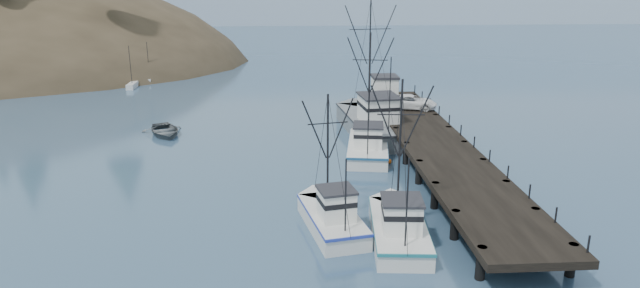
{
  "coord_description": "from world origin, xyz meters",
  "views": [
    {
      "loc": [
        0.66,
        -31.76,
        16.57
      ],
      "look_at": [
        3.59,
        14.37,
        2.5
      ],
      "focal_mm": 32.0,
      "sensor_mm": 36.0,
      "label": 1
    }
  ],
  "objects_px": {
    "work_vessel": "(372,122)",
    "trawler_mid": "(331,216)",
    "pier": "(435,145)",
    "motorboat": "(165,135)",
    "trawler_near": "(398,226)",
    "pier_shed": "(385,87)",
    "pickup_truck": "(411,102)",
    "trawler_far": "(368,146)"
  },
  "relations": [
    {
      "from": "work_vessel",
      "to": "pier_shed",
      "type": "xyz_separation_m",
      "value": [
        2.6,
        7.67,
        2.19
      ]
    },
    {
      "from": "trawler_near",
      "to": "pickup_truck",
      "type": "height_order",
      "value": "trawler_near"
    },
    {
      "from": "trawler_mid",
      "to": "work_vessel",
      "type": "bearing_deg",
      "value": 74.79
    },
    {
      "from": "pickup_truck",
      "to": "pier",
      "type": "bearing_deg",
      "value": -167.62
    },
    {
      "from": "trawler_mid",
      "to": "motorboat",
      "type": "distance_m",
      "value": 28.46
    },
    {
      "from": "trawler_mid",
      "to": "work_vessel",
      "type": "relative_size",
      "value": 0.54
    },
    {
      "from": "trawler_near",
      "to": "pier",
      "type": "bearing_deg",
      "value": 67.02
    },
    {
      "from": "trawler_mid",
      "to": "work_vessel",
      "type": "height_order",
      "value": "work_vessel"
    },
    {
      "from": "pier_shed",
      "to": "pickup_truck",
      "type": "relative_size",
      "value": 0.57
    },
    {
      "from": "pier_shed",
      "to": "work_vessel",
      "type": "bearing_deg",
      "value": -108.74
    },
    {
      "from": "trawler_near",
      "to": "trawler_far",
      "type": "height_order",
      "value": "trawler_far"
    },
    {
      "from": "work_vessel",
      "to": "motorboat",
      "type": "relative_size",
      "value": 2.91
    },
    {
      "from": "work_vessel",
      "to": "trawler_mid",
      "type": "bearing_deg",
      "value": -105.21
    },
    {
      "from": "pier",
      "to": "trawler_far",
      "type": "bearing_deg",
      "value": 151.14
    },
    {
      "from": "motorboat",
      "to": "trawler_near",
      "type": "bearing_deg",
      "value": -72.85
    },
    {
      "from": "trawler_mid",
      "to": "trawler_far",
      "type": "relative_size",
      "value": 0.81
    },
    {
      "from": "trawler_mid",
      "to": "pickup_truck",
      "type": "relative_size",
      "value": 1.68
    },
    {
      "from": "motorboat",
      "to": "pier",
      "type": "bearing_deg",
      "value": -43.57
    },
    {
      "from": "work_vessel",
      "to": "trawler_far",
      "type": "bearing_deg",
      "value": -101.58
    },
    {
      "from": "trawler_far",
      "to": "pickup_truck",
      "type": "relative_size",
      "value": 2.08
    },
    {
      "from": "pier_shed",
      "to": "pier",
      "type": "bearing_deg",
      "value": -85.24
    },
    {
      "from": "work_vessel",
      "to": "pier_shed",
      "type": "bearing_deg",
      "value": 71.26
    },
    {
      "from": "pier",
      "to": "motorboat",
      "type": "distance_m",
      "value": 28.3
    },
    {
      "from": "pier",
      "to": "pier_shed",
      "type": "bearing_deg",
      "value": 94.76
    },
    {
      "from": "motorboat",
      "to": "pier_shed",
      "type": "bearing_deg",
      "value": -4.73
    },
    {
      "from": "pier",
      "to": "motorboat",
      "type": "relative_size",
      "value": 7.45
    },
    {
      "from": "pickup_truck",
      "to": "motorboat",
      "type": "xyz_separation_m",
      "value": [
        -26.61,
        -1.73,
        -2.77
      ]
    },
    {
      "from": "trawler_far",
      "to": "pier_shed",
      "type": "xyz_separation_m",
      "value": [
        4.09,
        14.92,
        2.6
      ]
    },
    {
      "from": "trawler_far",
      "to": "motorboat",
      "type": "relative_size",
      "value": 1.96
    },
    {
      "from": "work_vessel",
      "to": "pickup_truck",
      "type": "height_order",
      "value": "work_vessel"
    },
    {
      "from": "pier",
      "to": "pier_shed",
      "type": "height_order",
      "value": "pier_shed"
    },
    {
      "from": "trawler_near",
      "to": "motorboat",
      "type": "bearing_deg",
      "value": 127.87
    },
    {
      "from": "pier",
      "to": "motorboat",
      "type": "bearing_deg",
      "value": 157.15
    },
    {
      "from": "pier_shed",
      "to": "motorboat",
      "type": "distance_m",
      "value": 25.75
    },
    {
      "from": "pier",
      "to": "trawler_far",
      "type": "xyz_separation_m",
      "value": [
        -5.59,
        3.08,
        -0.87
      ]
    },
    {
      "from": "pier",
      "to": "pickup_truck",
      "type": "distance_m",
      "value": 12.76
    },
    {
      "from": "pier",
      "to": "pickup_truck",
      "type": "xyz_separation_m",
      "value": [
        0.58,
        12.7,
        1.08
      ]
    },
    {
      "from": "trawler_far",
      "to": "pickup_truck",
      "type": "height_order",
      "value": "trawler_far"
    },
    {
      "from": "trawler_far",
      "to": "motorboat",
      "type": "bearing_deg",
      "value": 158.9
    },
    {
      "from": "work_vessel",
      "to": "pier",
      "type": "bearing_deg",
      "value": -68.33
    },
    {
      "from": "pickup_truck",
      "to": "motorboat",
      "type": "relative_size",
      "value": 0.94
    },
    {
      "from": "trawler_near",
      "to": "work_vessel",
      "type": "distance_m",
      "value": 24.98
    }
  ]
}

